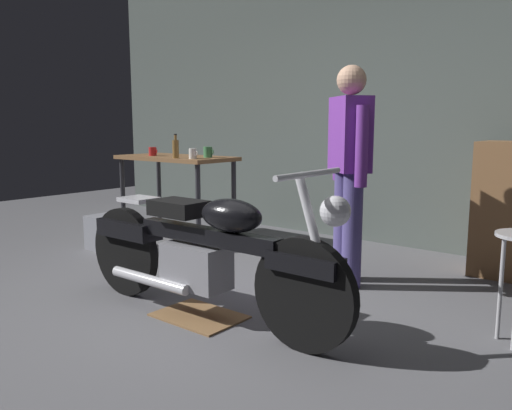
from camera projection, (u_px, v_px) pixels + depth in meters
The scene contains 11 objects.
ground_plane at pixel (184, 315), 3.40m from camera, with size 12.00×12.00×0.00m, color slate.
back_wall at pixel (382, 93), 5.31m from camera, with size 8.00×0.12×3.10m, color #56605B.
workbench at pixel (176, 167), 5.53m from camera, with size 1.30×0.64×0.90m.
motorcycle at pixel (203, 251), 3.27m from camera, with size 2.19×0.60×1.00m.
person_standing at pixel (349, 166), 3.94m from camera, with size 0.45×0.41×1.67m.
drip_tray at pixel (199, 316), 3.37m from camera, with size 0.56×0.40×0.01m, color olive.
storage_bin at pixel (111, 233), 5.14m from camera, with size 0.44×0.32×0.34m, color gray.
mug_white_ceramic at pixel (193, 154), 5.08m from camera, with size 0.11×0.07×0.10m.
mug_green_speckled at pixel (208, 152), 5.27m from camera, with size 0.12×0.09×0.11m.
mug_red_diner at pixel (153, 151), 5.56m from camera, with size 0.11×0.08×0.09m.
bottle at pixel (176, 148), 5.15m from camera, with size 0.06×0.06×0.24m.
Camera 1 is at (2.41, -2.22, 1.24)m, focal length 36.47 mm.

